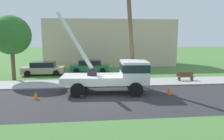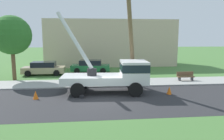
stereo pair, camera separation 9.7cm
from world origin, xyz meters
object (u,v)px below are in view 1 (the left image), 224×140
at_px(leaning_utility_pole, 131,32).
at_px(traffic_cone_ahead, 169,90).
at_px(parked_sedan_green, 90,66).
at_px(park_bench, 185,76).
at_px(traffic_cone_behind, 36,95).
at_px(roadside_tree_near, 11,35).
at_px(utility_truck, 116,74).
at_px(parked_sedan_tan, 43,68).

height_order(leaning_utility_pole, traffic_cone_ahead, leaning_utility_pole).
bearing_deg(traffic_cone_ahead, parked_sedan_green, 118.26).
bearing_deg(park_bench, traffic_cone_behind, -160.02).
bearing_deg(park_bench, roadside_tree_near, 171.43).
distance_m(utility_truck, park_bench, 7.67).
distance_m(traffic_cone_ahead, park_bench, 5.24).
height_order(utility_truck, leaning_utility_pole, leaning_utility_pole).
distance_m(leaning_utility_pole, traffic_cone_behind, 8.28).
height_order(leaning_utility_pole, parked_sedan_green, leaning_utility_pole).
height_order(parked_sedan_tan, park_bench, parked_sedan_tan).
xyz_separation_m(utility_truck, parked_sedan_tan, (-6.85, 8.28, -0.70)).
height_order(leaning_utility_pole, parked_sedan_tan, leaning_utility_pole).
bearing_deg(utility_truck, park_bench, 25.84).
xyz_separation_m(utility_truck, parked_sedan_green, (-1.82, 9.44, -0.70)).
distance_m(utility_truck, traffic_cone_behind, 5.77).
distance_m(traffic_cone_ahead, roadside_tree_near, 14.97).
bearing_deg(traffic_cone_behind, traffic_cone_ahead, 1.80).
distance_m(parked_sedan_green, roadside_tree_near, 8.90).
xyz_separation_m(leaning_utility_pole, parked_sedan_tan, (-8.10, 7.19, -3.73)).
distance_m(traffic_cone_behind, roadside_tree_near, 8.71).
distance_m(leaning_utility_pole, park_bench, 7.23).
bearing_deg(parked_sedan_green, park_bench, -35.24).
bearing_deg(traffic_cone_ahead, traffic_cone_behind, -178.20).
relative_size(utility_truck, roadside_tree_near, 1.11).
distance_m(parked_sedan_tan, roadside_tree_near, 4.89).
distance_m(utility_truck, traffic_cone_ahead, 4.01).
bearing_deg(traffic_cone_behind, parked_sedan_green, 70.71).
distance_m(leaning_utility_pole, traffic_cone_ahead, 5.24).
distance_m(traffic_cone_ahead, traffic_cone_behind, 9.28).
bearing_deg(roadside_tree_near, traffic_cone_behind, -62.71).
relative_size(leaning_utility_pole, parked_sedan_green, 1.91).
xyz_separation_m(utility_truck, traffic_cone_ahead, (3.74, -0.89, -1.13)).
height_order(parked_sedan_tan, parked_sedan_green, same).
bearing_deg(park_bench, traffic_cone_ahead, -126.45).
distance_m(utility_truck, roadside_tree_near, 11.11).
bearing_deg(leaning_utility_pole, parked_sedan_green, 110.13).
height_order(leaning_utility_pole, roadside_tree_near, leaning_utility_pole).
bearing_deg(leaning_utility_pole, traffic_cone_behind, -161.48).
bearing_deg(parked_sedan_tan, parked_sedan_green, 13.02).
relative_size(traffic_cone_ahead, parked_sedan_green, 0.12).
distance_m(utility_truck, leaning_utility_pole, 3.46).
bearing_deg(parked_sedan_green, roadside_tree_near, -152.94).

